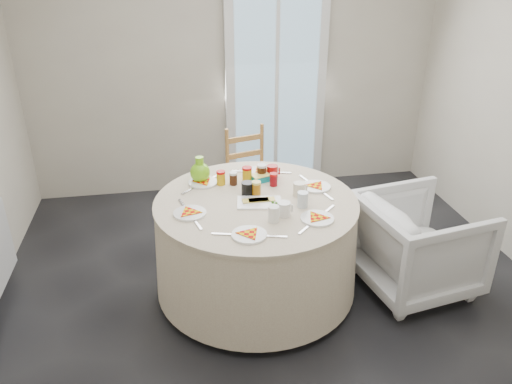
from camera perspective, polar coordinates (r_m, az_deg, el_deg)
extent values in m
plane|color=black|center=(3.68, 2.32, -12.20)|extent=(4.00, 4.00, 0.00)
cube|color=#BCB5A3|center=(4.96, -2.47, 14.63)|extent=(4.00, 0.02, 2.60)
cube|color=silver|center=(5.04, 2.28, 11.89)|extent=(1.00, 0.08, 2.10)
cylinder|color=beige|center=(3.57, 0.00, -6.14)|extent=(1.43, 1.43, 0.72)
imported|color=silver|center=(3.79, 18.05, -5.26)|extent=(0.83, 0.87, 0.78)
cube|color=#0B93A3|center=(3.66, 0.51, 1.94)|extent=(0.16, 0.13, 0.05)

